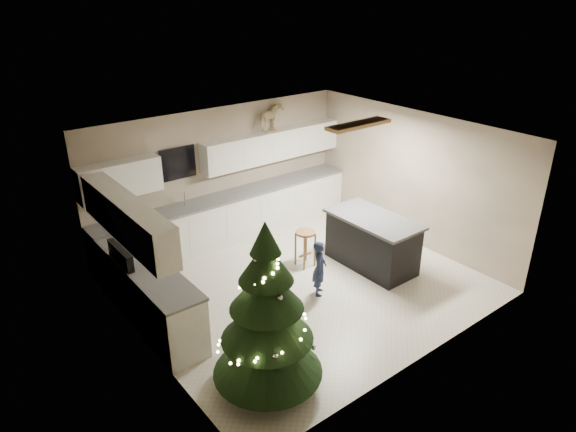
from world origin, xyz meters
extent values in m
plane|color=silver|center=(0.00, 0.00, 0.00)|extent=(5.50, 5.50, 0.00)
cube|color=tan|center=(0.00, 2.50, 1.30)|extent=(5.50, 0.02, 2.60)
cube|color=tan|center=(0.00, -2.50, 1.30)|extent=(5.50, 0.02, 2.60)
cube|color=tan|center=(-2.75, 0.00, 1.30)|extent=(0.02, 5.00, 2.60)
cube|color=tan|center=(2.75, 0.00, 1.30)|extent=(0.02, 5.00, 2.60)
cube|color=silver|center=(0.00, 0.00, 2.60)|extent=(5.50, 5.00, 0.02)
cube|color=olive|center=(1.30, 0.10, 2.55)|extent=(1.25, 0.32, 0.06)
cube|color=white|center=(1.30, 0.10, 2.52)|extent=(1.15, 0.24, 0.02)
cube|color=white|center=(0.00, 2.20, 0.45)|extent=(5.48, 0.60, 0.90)
cube|color=white|center=(-2.45, 0.60, 0.45)|extent=(0.60, 2.60, 0.90)
cube|color=slate|center=(0.00, 2.19, 0.92)|extent=(5.48, 0.62, 0.04)
cube|color=slate|center=(-2.44, 0.60, 0.92)|extent=(0.62, 2.60, 0.04)
cube|color=white|center=(-2.05, 2.33, 1.70)|extent=(1.40, 0.35, 0.60)
cube|color=white|center=(1.15, 2.33, 1.70)|extent=(3.20, 0.35, 0.60)
cube|color=white|center=(-2.58, 0.72, 1.70)|extent=(0.35, 2.60, 0.60)
cube|color=black|center=(-0.90, 2.47, 1.70)|extent=(0.70, 0.04, 0.60)
cube|color=#99999E|center=(-0.90, 2.20, 0.90)|extent=(0.55, 0.40, 0.06)
cylinder|color=#99999E|center=(-0.90, 2.30, 1.06)|extent=(0.03, 0.03, 0.24)
cube|color=black|center=(-2.43, 0.90, 0.45)|extent=(0.64, 0.75, 0.90)
cube|color=black|center=(-2.68, 0.90, 1.05)|extent=(0.10, 0.75, 0.30)
cube|color=black|center=(1.41, -0.29, 0.45)|extent=(0.80, 1.60, 0.90)
cube|color=#333238|center=(1.41, -0.29, 0.93)|extent=(0.90, 1.70, 0.05)
cylinder|color=olive|center=(0.47, 0.45, 0.66)|extent=(0.35, 0.35, 0.04)
cylinder|color=olive|center=(0.35, 0.33, 0.32)|extent=(0.04, 0.04, 0.64)
cylinder|color=olive|center=(0.60, 0.33, 0.32)|extent=(0.04, 0.04, 0.64)
cylinder|color=olive|center=(0.35, 0.58, 0.32)|extent=(0.04, 0.04, 0.64)
cylinder|color=olive|center=(0.60, 0.58, 0.32)|extent=(0.04, 0.04, 0.64)
cube|color=olive|center=(0.47, 0.45, 0.21)|extent=(0.27, 0.03, 0.03)
cylinder|color=#3F2816|center=(-1.85, -1.60, 0.15)|extent=(0.12, 0.12, 0.31)
cone|color=black|center=(-1.85, -1.60, 0.56)|extent=(1.39, 1.39, 0.72)
cone|color=black|center=(-1.85, -1.60, 1.03)|extent=(1.15, 1.15, 0.62)
cone|color=black|center=(-1.85, -1.60, 1.44)|extent=(0.90, 0.90, 0.56)
cone|color=black|center=(-1.85, -1.60, 1.79)|extent=(0.66, 0.66, 0.51)
cone|color=black|center=(-1.85, -1.60, 2.10)|extent=(0.37, 0.37, 0.41)
sphere|color=#FFD88C|center=(-1.12, -1.60, 0.26)|extent=(0.04, 0.04, 0.04)
sphere|color=#FFD88C|center=(-1.17, -1.39, 0.30)|extent=(0.04, 0.04, 0.04)
sphere|color=#FFD88C|center=(-1.27, -1.21, 0.34)|extent=(0.04, 0.04, 0.04)
sphere|color=#FFD88C|center=(-1.42, -1.07, 0.38)|extent=(0.04, 0.04, 0.04)
sphere|color=#FFD88C|center=(-1.60, -0.98, 0.42)|extent=(0.04, 0.04, 0.04)
sphere|color=#FFD88C|center=(-1.80, -0.95, 0.46)|extent=(0.04, 0.04, 0.04)
sphere|color=#FFD88C|center=(-1.99, -0.97, 0.51)|extent=(0.04, 0.04, 0.04)
sphere|color=#FFD88C|center=(-2.16, -1.05, 0.55)|extent=(0.04, 0.04, 0.04)
sphere|color=#FFD88C|center=(-2.29, -1.18, 0.59)|extent=(0.04, 0.04, 0.04)
sphere|color=#FFD88C|center=(-2.39, -1.33, 0.63)|extent=(0.04, 0.04, 0.04)
sphere|color=#FFD88C|center=(-2.43, -1.51, 0.67)|extent=(0.04, 0.04, 0.04)
sphere|color=#FFD88C|center=(-2.41, -1.68, 0.71)|extent=(0.04, 0.04, 0.04)
sphere|color=#FFD88C|center=(-2.35, -1.83, 0.75)|extent=(0.04, 0.04, 0.04)
sphere|color=#FFD88C|center=(-2.25, -1.96, 0.80)|extent=(0.04, 0.04, 0.04)
sphere|color=#FFD88C|center=(-2.12, -2.05, 0.84)|extent=(0.04, 0.04, 0.04)
sphere|color=#FFD88C|center=(-1.97, -2.10, 0.88)|extent=(0.04, 0.04, 0.04)
sphere|color=#FFD88C|center=(-1.82, -2.10, 0.92)|extent=(0.04, 0.04, 0.04)
sphere|color=#FFD88C|center=(-1.68, -2.05, 0.96)|extent=(0.04, 0.04, 0.04)
sphere|color=#FFD88C|center=(-1.57, -1.97, 1.00)|extent=(0.04, 0.04, 0.04)
sphere|color=#FFD88C|center=(-1.48, -1.87, 1.04)|extent=(0.04, 0.04, 0.04)
sphere|color=#FFD88C|center=(-1.43, -1.74, 1.09)|extent=(0.04, 0.04, 0.04)
sphere|color=#FFD88C|center=(-1.42, -1.61, 1.13)|extent=(0.04, 0.04, 0.04)
sphere|color=#FFD88C|center=(-1.45, -1.49, 1.17)|extent=(0.04, 0.04, 0.04)
sphere|color=#FFD88C|center=(-1.52, -1.39, 1.21)|extent=(0.04, 0.04, 0.04)
sphere|color=#FFD88C|center=(-1.60, -1.31, 1.25)|extent=(0.04, 0.04, 0.04)
sphere|color=#FFD88C|center=(-1.70, -1.26, 1.29)|extent=(0.04, 0.04, 0.04)
sphere|color=#FFD88C|center=(-1.81, -1.25, 1.33)|extent=(0.04, 0.04, 0.04)
sphere|color=#FFD88C|center=(-1.91, -1.27, 1.38)|extent=(0.04, 0.04, 0.04)
sphere|color=#FFD88C|center=(-2.00, -1.31, 1.42)|extent=(0.04, 0.04, 0.04)
sphere|color=#FFD88C|center=(-2.07, -1.38, 1.46)|extent=(0.04, 0.04, 0.04)
sphere|color=#FFD88C|center=(-2.11, -1.46, 1.50)|extent=(0.04, 0.04, 0.04)
sphere|color=#FFD88C|center=(-2.13, -1.55, 1.54)|extent=(0.04, 0.04, 0.04)
sphere|color=#FFD88C|center=(-2.12, -1.63, 1.58)|extent=(0.04, 0.04, 0.04)
sphere|color=#FFD88C|center=(-2.08, -1.70, 1.62)|extent=(0.04, 0.04, 0.04)
sphere|color=#FFD88C|center=(-2.03, -1.75, 1.67)|extent=(0.04, 0.04, 0.04)
sphere|color=#FFD88C|center=(-1.97, -1.79, 1.71)|extent=(0.04, 0.04, 0.04)
sphere|color=#FFD88C|center=(-1.91, -1.80, 1.75)|extent=(0.04, 0.04, 0.04)
sphere|color=#FFD88C|center=(-1.84, -1.80, 1.79)|extent=(0.04, 0.04, 0.04)
sphere|color=#FFD88C|center=(-1.79, -1.77, 1.83)|extent=(0.04, 0.04, 0.04)
sphere|color=#FFD88C|center=(-1.75, -1.74, 1.87)|extent=(0.04, 0.04, 0.04)
sphere|color=#FFD88C|center=(-1.73, -1.69, 1.91)|extent=(0.04, 0.04, 0.04)
sphere|color=#FFD88C|center=(-1.72, -1.65, 1.96)|extent=(0.04, 0.04, 0.04)
sphere|color=#FFD88C|center=(-1.73, -1.61, 2.00)|extent=(0.04, 0.04, 0.04)
sphere|color=#FFD88C|center=(-1.74, -1.57, 2.04)|extent=(0.04, 0.04, 0.04)
sphere|color=#FFD88C|center=(-1.77, -1.55, 2.08)|extent=(0.04, 0.04, 0.04)
sphere|color=#FFD88C|center=(-1.80, -1.54, 2.12)|extent=(0.04, 0.04, 0.04)
sphere|color=#FFD88C|center=(-1.82, -1.54, 2.16)|extent=(0.04, 0.04, 0.04)
sphere|color=silver|center=(-1.23, -1.60, 0.41)|extent=(0.07, 0.07, 0.07)
sphere|color=silver|center=(-2.17, -1.16, 0.62)|extent=(0.07, 0.07, 0.07)
sphere|color=silver|center=(-2.00, -2.05, 0.82)|extent=(0.07, 0.07, 0.07)
sphere|color=silver|center=(-1.47, -1.48, 1.03)|extent=(0.07, 0.07, 0.07)
sphere|color=silver|center=(-2.12, -1.41, 1.23)|extent=(0.07, 0.07, 0.07)
sphere|color=silver|center=(-1.85, -1.86, 1.44)|extent=(0.07, 0.07, 0.07)
sphere|color=silver|center=(-1.70, -1.49, 1.64)|extent=(0.07, 0.07, 0.07)
sphere|color=silver|center=(-1.95, -1.57, 1.85)|extent=(0.07, 0.07, 0.07)
sphere|color=silver|center=(-1.84, -1.63, 2.05)|extent=(0.07, 0.07, 0.07)
imported|color=#19263F|center=(0.05, -0.41, 0.48)|extent=(0.41, 0.41, 0.96)
cube|color=olive|center=(1.12, 2.29, 2.01)|extent=(0.24, 0.02, 0.02)
cube|color=olive|center=(1.12, 2.36, 2.01)|extent=(0.24, 0.02, 0.02)
imported|color=beige|center=(1.12, 2.33, 2.28)|extent=(0.67, 0.50, 0.51)
camera|label=1|loc=(-4.81, -5.79, 4.69)|focal=32.00mm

